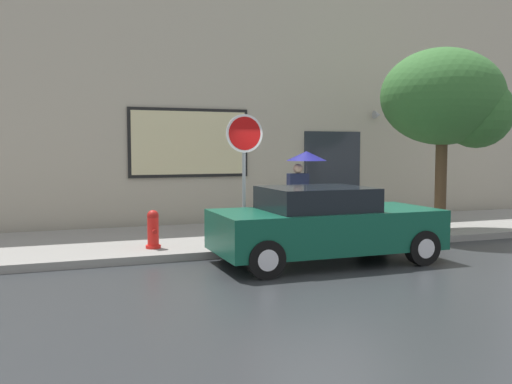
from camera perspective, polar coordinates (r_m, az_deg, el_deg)
ground_plane at (r=10.50m, az=6.88°, el=-7.16°), size 60.00×60.00×0.00m
sidewalk at (r=13.18m, az=0.89°, el=-4.42°), size 20.00×4.00×0.15m
building_facade at (r=15.44m, az=-2.51°, el=9.56°), size 20.00×0.67×7.00m
parked_car at (r=10.41m, az=6.96°, el=-3.34°), size 4.14×1.91×1.41m
fire_hydrant at (r=11.19m, az=-10.45°, el=-3.79°), size 0.30×0.44×0.76m
pedestrian_with_umbrella at (r=12.93m, az=4.86°, el=2.35°), size 0.94×0.94×1.90m
street_tree at (r=14.09m, az=19.15°, el=8.80°), size 3.03×2.58×4.32m
stop_sign at (r=11.12m, az=-1.20°, el=3.95°), size 0.76×0.10×2.64m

